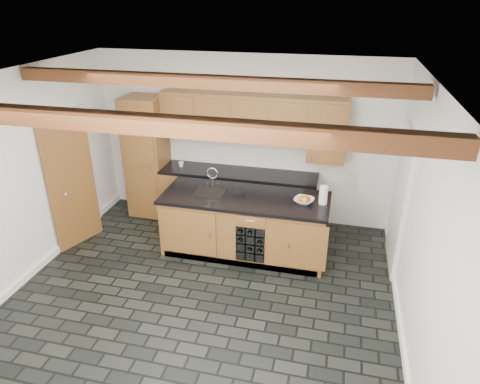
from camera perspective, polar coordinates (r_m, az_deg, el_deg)
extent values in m
plane|color=black|center=(5.77, -5.35, -14.15)|extent=(5.00, 5.00, 0.00)
plane|color=white|center=(7.24, 0.52, 7.03)|extent=(5.00, 0.00, 5.00)
plane|color=white|center=(6.25, -28.17, 0.97)|extent=(0.00, 5.00, 5.00)
plane|color=white|center=(4.86, 23.21, -4.63)|extent=(0.00, 5.00, 5.00)
plane|color=white|center=(4.56, -6.79, 14.29)|extent=(5.00, 5.00, 0.00)
cube|color=#5C3117|center=(3.51, -13.41, 8.87)|extent=(4.90, 0.15, 0.15)
cube|color=#5C3117|center=(5.14, -4.40, 14.45)|extent=(4.90, 0.15, 0.15)
cube|color=white|center=(6.84, -25.75, -9.42)|extent=(0.04, 5.00, 0.10)
cube|color=white|center=(5.60, 20.60, -16.73)|extent=(0.04, 5.00, 0.10)
cube|color=white|center=(7.30, -21.02, 2.30)|extent=(0.06, 0.94, 2.04)
cube|color=brown|center=(6.97, -21.51, 0.96)|extent=(0.31, 0.77, 2.00)
cube|color=white|center=(6.34, 20.60, -1.05)|extent=(0.06, 0.98, 2.04)
cube|color=black|center=(6.35, 20.80, -1.23)|extent=(0.02, 0.86, 1.96)
cube|color=brown|center=(7.61, -12.24, 4.59)|extent=(0.65, 0.60, 2.10)
cube|color=brown|center=(7.33, -0.23, -0.82)|extent=(2.60, 0.60, 0.88)
cube|color=black|center=(7.14, -0.24, 2.54)|extent=(2.64, 0.62, 0.05)
cube|color=white|center=(7.30, 0.31, 5.45)|extent=(2.60, 0.02, 0.52)
cube|color=brown|center=(6.98, -0.81, 9.99)|extent=(2.40, 0.35, 0.75)
cube|color=brown|center=(6.81, 11.64, 8.00)|extent=(0.60, 0.35, 1.00)
cube|color=brown|center=(6.49, 0.66, -4.49)|extent=(2.40, 0.90, 0.88)
cube|color=black|center=(6.27, 0.68, -0.79)|extent=(2.46, 0.96, 0.05)
cube|color=brown|center=(6.27, -6.75, -5.40)|extent=(0.80, 0.02, 0.70)
cube|color=brown|center=(5.96, 8.66, -7.29)|extent=(0.60, 0.02, 0.70)
cube|color=black|center=(6.21, 1.64, -6.37)|extent=(0.42, 0.30, 0.56)
cylinder|color=black|center=(6.07, 1.59, -4.87)|extent=(0.07, 0.26, 0.07)
cylinder|color=black|center=(6.12, 2.86, -6.16)|extent=(0.07, 0.26, 0.07)
cylinder|color=black|center=(6.10, 0.30, -4.72)|extent=(0.07, 0.26, 0.07)
cylinder|color=black|center=(6.17, 0.29, -5.85)|extent=(0.07, 0.26, 0.07)
cylinder|color=black|center=(6.19, 2.83, -7.26)|extent=(0.07, 0.26, 0.07)
cylinder|color=black|center=(6.22, 1.56, -7.11)|extent=(0.07, 0.26, 0.07)
cube|color=black|center=(6.40, -4.12, -0.12)|extent=(0.45, 0.40, 0.02)
cylinder|color=silver|center=(6.51, -3.68, 1.37)|extent=(0.02, 0.02, 0.20)
torus|color=silver|center=(6.45, -3.71, 2.51)|extent=(0.18, 0.02, 0.18)
cylinder|color=silver|center=(6.56, -4.33, 0.95)|extent=(0.02, 0.02, 0.08)
cylinder|color=silver|center=(6.51, -2.99, 0.82)|extent=(0.02, 0.02, 0.08)
cube|color=black|center=(6.32, -0.25, -0.13)|extent=(0.17, 0.10, 0.04)
cylinder|color=black|center=(6.31, -0.25, 0.08)|extent=(0.11, 0.11, 0.01)
imported|color=silver|center=(6.12, 8.52, -1.15)|extent=(0.33, 0.33, 0.07)
sphere|color=#B11728|center=(6.10, 9.01, -0.90)|extent=(0.07, 0.07, 0.07)
sphere|color=#F55E15|center=(6.15, 8.73, -0.68)|extent=(0.07, 0.07, 0.07)
sphere|color=olive|center=(6.14, 8.20, -0.69)|extent=(0.07, 0.07, 0.07)
sphere|color=#CB4C1E|center=(6.08, 8.13, -0.92)|extent=(0.07, 0.07, 0.07)
sphere|color=gold|center=(6.06, 8.63, -1.06)|extent=(0.07, 0.07, 0.07)
cylinder|color=white|center=(6.10, 11.05, -0.41)|extent=(0.12, 0.12, 0.26)
imported|color=white|center=(7.39, -7.85, 3.66)|extent=(0.10, 0.10, 0.09)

